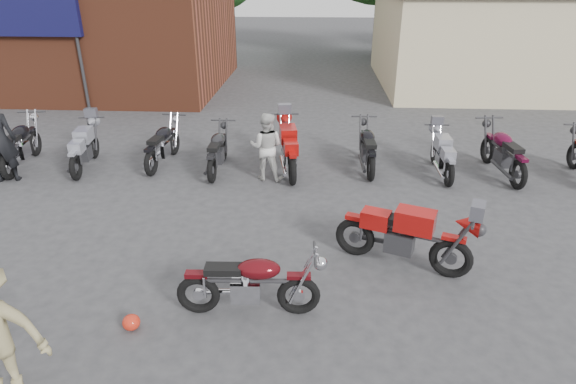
# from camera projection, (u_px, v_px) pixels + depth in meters

# --- Properties ---
(ground) EXTENTS (90.00, 90.00, 0.00)m
(ground) POSITION_uv_depth(u_px,v_px,m) (251.00, 309.00, 6.73)
(ground) COLOR #333335
(brick_building) EXTENTS (12.00, 8.00, 4.00)m
(brick_building) POSITION_uv_depth(u_px,v_px,m) (69.00, 33.00, 19.04)
(brick_building) COLOR brown
(brick_building) RESTS_ON ground
(stucco_building) EXTENTS (10.00, 8.00, 3.50)m
(stucco_building) POSITION_uv_depth(u_px,v_px,m) (510.00, 40.00, 19.12)
(stucco_building) COLOR #C2B98B
(stucco_building) RESTS_ON ground
(vintage_motorcycle) EXTENTS (1.91, 0.70, 1.09)m
(vintage_motorcycle) POSITION_uv_depth(u_px,v_px,m) (251.00, 280.00, 6.42)
(vintage_motorcycle) COLOR #49090E
(vintage_motorcycle) RESTS_ON ground
(sportbike) EXTENTS (2.20, 1.41, 1.21)m
(sportbike) POSITION_uv_depth(u_px,v_px,m) (406.00, 233.00, 7.45)
(sportbike) COLOR #A9100E
(sportbike) RESTS_ON ground
(helmet) EXTENTS (0.30, 0.30, 0.21)m
(helmet) POSITION_uv_depth(u_px,v_px,m) (131.00, 322.00, 6.31)
(helmet) COLOR red
(helmet) RESTS_ON ground
(person_light) EXTENTS (0.80, 0.65, 1.53)m
(person_light) POSITION_uv_depth(u_px,v_px,m) (266.00, 147.00, 10.58)
(person_light) COLOR silver
(person_light) RESTS_ON ground
(row_bike_0) EXTENTS (1.00, 2.18, 1.22)m
(row_bike_0) POSITION_uv_depth(u_px,v_px,m) (20.00, 142.00, 11.35)
(row_bike_0) COLOR black
(row_bike_0) RESTS_ON ground
(row_bike_1) EXTENTS (0.90, 2.00, 1.12)m
(row_bike_1) POSITION_uv_depth(u_px,v_px,m) (84.00, 146.00, 11.28)
(row_bike_1) COLOR #8E909B
(row_bike_1) RESTS_ON ground
(row_bike_2) EXTENTS (0.82, 1.98, 1.12)m
(row_bike_2) POSITION_uv_depth(u_px,v_px,m) (163.00, 142.00, 11.50)
(row_bike_2) COLOR black
(row_bike_2) RESTS_ON ground
(row_bike_3) EXTENTS (0.62, 1.88, 1.09)m
(row_bike_3) POSITION_uv_depth(u_px,v_px,m) (217.00, 148.00, 11.14)
(row_bike_3) COLOR black
(row_bike_3) RESTS_ON ground
(row_bike_4) EXTENTS (1.03, 2.22, 1.24)m
(row_bike_4) POSITION_uv_depth(u_px,v_px,m) (289.00, 146.00, 11.09)
(row_bike_4) COLOR #A7110D
(row_bike_4) RESTS_ON ground
(row_bike_5) EXTENTS (0.72, 1.99, 1.14)m
(row_bike_5) POSITION_uv_depth(u_px,v_px,m) (367.00, 145.00, 11.24)
(row_bike_5) COLOR black
(row_bike_5) RESTS_ON ground
(row_bike_6) EXTENTS (0.61, 1.83, 1.06)m
(row_bike_6) POSITION_uv_depth(u_px,v_px,m) (443.00, 153.00, 10.92)
(row_bike_6) COLOR gray
(row_bike_6) RESTS_ON ground
(row_bike_7) EXTENTS (0.91, 2.16, 1.22)m
(row_bike_7) POSITION_uv_depth(u_px,v_px,m) (503.00, 149.00, 10.88)
(row_bike_7) COLOR #4A0924
(row_bike_7) RESTS_ON ground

